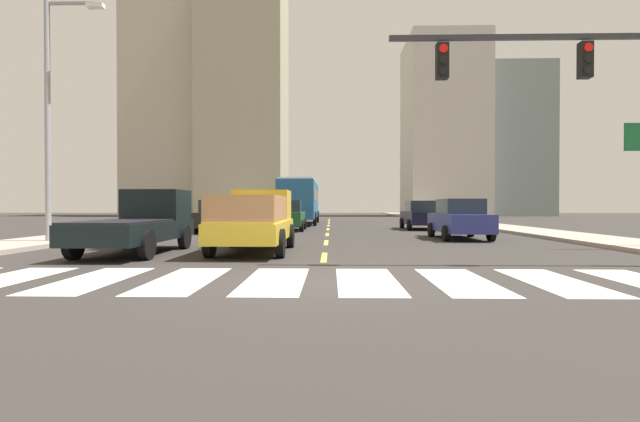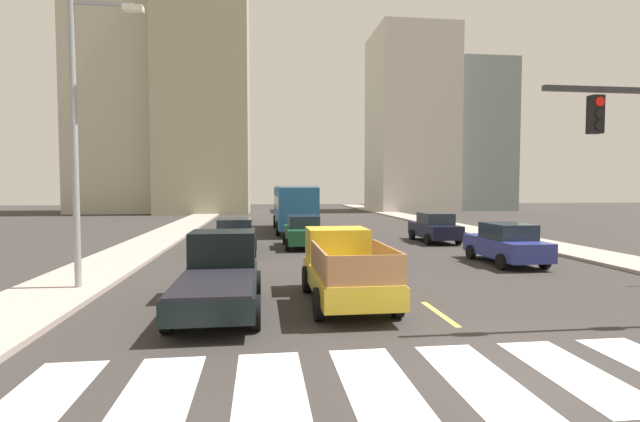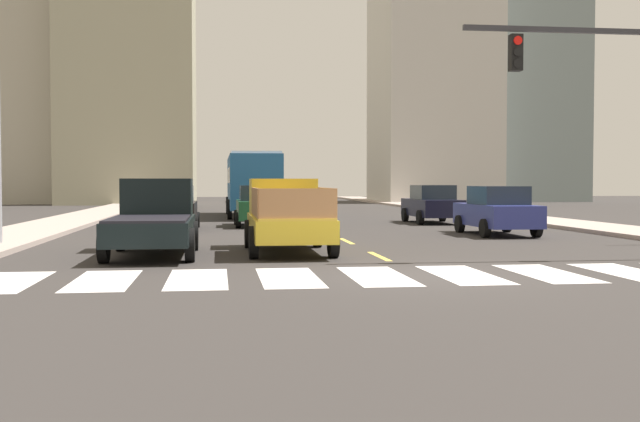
# 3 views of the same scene
# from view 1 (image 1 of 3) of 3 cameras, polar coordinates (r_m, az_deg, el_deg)

# --- Properties ---
(ground_plane) EXTENTS (160.00, 160.00, 0.00)m
(ground_plane) POSITION_cam_1_polar(r_m,az_deg,el_deg) (8.89, 0.12, -8.64)
(ground_plane) COLOR #312D2B
(sidewalk_right) EXTENTS (2.89, 110.00, 0.15)m
(sidewalk_right) POSITION_cam_1_polar(r_m,az_deg,el_deg) (28.81, 22.92, -2.08)
(sidewalk_right) COLOR #A69489
(sidewalk_right) RESTS_ON ground
(sidewalk_left) EXTENTS (2.89, 110.00, 0.15)m
(sidewalk_left) POSITION_cam_1_polar(r_m,az_deg,el_deg) (28.96, -20.84, -2.05)
(sidewalk_left) COLOR #A69489
(sidewalk_left) RESTS_ON ground
(crosswalk_stripe_1) EXTENTS (1.14, 3.26, 0.01)m
(crosswalk_stripe_1) POSITION_cam_1_polar(r_m,az_deg,el_deg) (10.93, -34.52, -6.99)
(crosswalk_stripe_1) COLOR silver
(crosswalk_stripe_1) RESTS_ON ground
(crosswalk_stripe_2) EXTENTS (1.14, 3.26, 0.01)m
(crosswalk_stripe_2) POSITION_cam_1_polar(r_m,az_deg,el_deg) (10.01, -26.25, -7.64)
(crosswalk_stripe_2) COLOR silver
(crosswalk_stripe_2) RESTS_ON ground
(crosswalk_stripe_3) EXTENTS (1.14, 3.26, 0.01)m
(crosswalk_stripe_3) POSITION_cam_1_polar(r_m,az_deg,el_deg) (9.33, -16.52, -8.20)
(crosswalk_stripe_3) COLOR silver
(crosswalk_stripe_3) RESTS_ON ground
(crosswalk_stripe_4) EXTENTS (1.14, 3.26, 0.01)m
(crosswalk_stripe_4) POSITION_cam_1_polar(r_m,az_deg,el_deg) (8.95, -5.60, -8.55)
(crosswalk_stripe_4) COLOR silver
(crosswalk_stripe_4) RESTS_ON ground
(crosswalk_stripe_5) EXTENTS (1.14, 3.26, 0.01)m
(crosswalk_stripe_5) POSITION_cam_1_polar(r_m,az_deg,el_deg) (8.91, 5.85, -8.59)
(crosswalk_stripe_5) COLOR silver
(crosswalk_stripe_5) RESTS_ON ground
(crosswalk_stripe_6) EXTENTS (1.14, 3.26, 0.01)m
(crosswalk_stripe_6) POSITION_cam_1_polar(r_m,az_deg,el_deg) (9.22, 16.96, -8.31)
(crosswalk_stripe_6) COLOR silver
(crosswalk_stripe_6) RESTS_ON ground
(crosswalk_stripe_7) EXTENTS (1.14, 3.26, 0.01)m
(crosswalk_stripe_7) POSITION_cam_1_polar(r_m,az_deg,el_deg) (9.83, 27.00, -7.79)
(crosswalk_stripe_7) COLOR silver
(crosswalk_stripe_7) RESTS_ON ground
(lane_dash_0) EXTENTS (0.16, 2.40, 0.01)m
(lane_dash_0) POSITION_cam_1_polar(r_m,az_deg,el_deg) (12.85, 0.52, -5.73)
(lane_dash_0) COLOR #E2C349
(lane_dash_0) RESTS_ON ground
(lane_dash_1) EXTENTS (0.16, 2.40, 0.01)m
(lane_dash_1) POSITION_cam_1_polar(r_m,az_deg,el_deg) (17.83, 0.77, -3.93)
(lane_dash_1) COLOR #E2C349
(lane_dash_1) RESTS_ON ground
(lane_dash_2) EXTENTS (0.16, 2.40, 0.01)m
(lane_dash_2) POSITION_cam_1_polar(r_m,az_deg,el_deg) (22.82, 0.91, -2.92)
(lane_dash_2) COLOR #E2C349
(lane_dash_2) RESTS_ON ground
(lane_dash_3) EXTENTS (0.16, 2.40, 0.01)m
(lane_dash_3) POSITION_cam_1_polar(r_m,az_deg,el_deg) (27.81, 1.00, -2.27)
(lane_dash_3) COLOR #E2C349
(lane_dash_3) RESTS_ON ground
(lane_dash_4) EXTENTS (0.16, 2.40, 0.01)m
(lane_dash_4) POSITION_cam_1_polar(r_m,az_deg,el_deg) (32.80, 1.06, -1.81)
(lane_dash_4) COLOR #E2C349
(lane_dash_4) RESTS_ON ground
(lane_dash_5) EXTENTS (0.16, 2.40, 0.01)m
(lane_dash_5) POSITION_cam_1_polar(r_m,az_deg,el_deg) (37.80, 1.10, -1.48)
(lane_dash_5) COLOR #E2C349
(lane_dash_5) RESTS_ON ground
(lane_dash_6) EXTENTS (0.16, 2.40, 0.01)m
(lane_dash_6) POSITION_cam_1_polar(r_m,az_deg,el_deg) (42.79, 1.14, -1.23)
(lane_dash_6) COLOR #E2C349
(lane_dash_6) RESTS_ON ground
(lane_dash_7) EXTENTS (0.16, 2.40, 0.01)m
(lane_dash_7) POSITION_cam_1_polar(r_m,az_deg,el_deg) (47.79, 1.17, -1.02)
(lane_dash_7) COLOR #E2C349
(lane_dash_7) RESTS_ON ground
(pickup_stakebed) EXTENTS (2.18, 5.20, 1.96)m
(pickup_stakebed) POSITION_cam_1_polar(r_m,az_deg,el_deg) (14.76, -7.86, -1.27)
(pickup_stakebed) COLOR gold
(pickup_stakebed) RESTS_ON ground
(pickup_dark) EXTENTS (2.18, 5.20, 1.96)m
(pickup_dark) POSITION_cam_1_polar(r_m,az_deg,el_deg) (15.21, -21.19, -1.31)
(pickup_dark) COLOR black
(pickup_dark) RESTS_ON ground
(city_bus) EXTENTS (2.72, 10.80, 3.32)m
(city_bus) POSITION_cam_1_polar(r_m,az_deg,el_deg) (35.45, -2.48, 1.53)
(city_bus) COLOR #22588C
(city_bus) RESTS_ON ground
(sedan_far) EXTENTS (2.02, 4.40, 1.72)m
(sedan_far) POSITION_cam_1_polar(r_m,az_deg,el_deg) (28.28, 12.37, -0.50)
(sedan_far) COLOR black
(sedan_far) RESTS_ON ground
(sedan_mid) EXTENTS (2.02, 4.40, 1.72)m
(sedan_mid) POSITION_cam_1_polar(r_m,az_deg,el_deg) (26.44, -4.05, -0.56)
(sedan_mid) COLOR #184B29
(sedan_mid) RESTS_ON ground
(sedan_near_left) EXTENTS (2.02, 4.40, 1.72)m
(sedan_near_left) POSITION_cam_1_polar(r_m,az_deg,el_deg) (25.10, -12.38, -0.65)
(sedan_near_left) COLOR black
(sedan_near_left) RESTS_ON ground
(sedan_near_right) EXTENTS (2.02, 4.40, 1.72)m
(sedan_near_right) POSITION_cam_1_polar(r_m,az_deg,el_deg) (20.65, 16.89, -0.95)
(sedan_near_right) COLOR navy
(sedan_near_right) RESTS_ON ground
(traffic_signal_gantry) EXTENTS (8.44, 0.27, 6.00)m
(traffic_signal_gantry) POSITION_cam_1_polar(r_m,az_deg,el_deg) (13.32, 34.22, 12.43)
(traffic_signal_gantry) COLOR #2D2D33
(traffic_signal_gantry) RESTS_ON ground
(streetlight_left) EXTENTS (2.20, 0.28, 9.00)m
(streetlight_left) POSITION_cam_1_polar(r_m,az_deg,el_deg) (19.79, -30.29, 10.88)
(streetlight_left) COLOR gray
(streetlight_left) RESTS_ON ground
(tower_tall_centre) EXTENTS (10.55, 10.07, 29.49)m
(tower_tall_centre) POSITION_cam_1_polar(r_m,az_deg,el_deg) (69.35, -18.03, 11.73)
(tower_tall_centre) COLOR #B5AE9A
(tower_tall_centre) RESTS_ON ground
(block_mid_left) EXTENTS (9.30, 9.52, 20.62)m
(block_mid_left) POSITION_cam_1_polar(r_m,az_deg,el_deg) (70.68, 22.42, 7.85)
(block_mid_left) COLOR gray
(block_mid_left) RESTS_ON ground
(block_mid_right) EXTENTS (10.78, 10.80, 30.85)m
(block_mid_right) POSITION_cam_1_polar(r_m,az_deg,el_deg) (63.87, -9.34, 13.34)
(block_mid_right) COLOR #9F9A7F
(block_mid_right) RESTS_ON ground
(block_low_left) EXTENTS (10.11, 10.73, 23.76)m
(block_low_left) POSITION_cam_1_polar(r_m,az_deg,el_deg) (65.56, 15.05, 9.84)
(block_low_left) COLOR beige
(block_low_left) RESTS_ON ground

